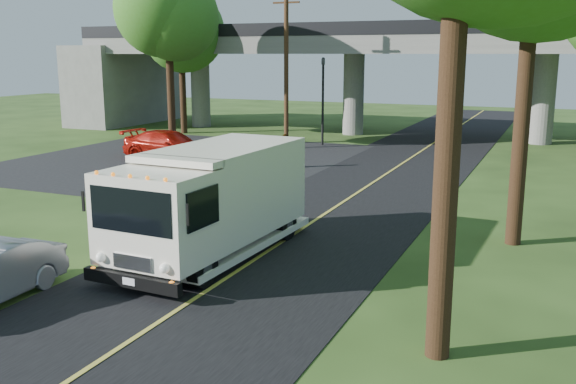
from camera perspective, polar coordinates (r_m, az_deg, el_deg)
The scene contains 12 objects.
ground at distance 13.53m, azimuth -11.84°, elevation -11.63°, with size 120.00×120.00×0.00m, color #263D16.
road at distance 21.99m, azimuth 3.24°, elevation -2.03°, with size 7.00×90.00×0.02m, color black.
parking_lot at distance 33.90m, azimuth -9.67°, elevation 2.85°, with size 16.00×18.00×0.01m, color black.
lane_line at distance 21.98m, azimuth 3.24°, elevation -1.98°, with size 0.12×90.00×0.01m, color gold.
overpass at distance 42.67m, azimuth 13.74°, elevation 10.71°, with size 54.00×10.00×7.30m.
traffic_signal at distance 38.47m, azimuth 3.12°, elevation 8.88°, with size 0.18×0.22×5.20m.
utility_pole at distance 37.12m, azimuth -0.16°, elevation 10.94°, with size 1.60×0.26×9.00m.
tree_left_lot at distance 38.29m, azimuth -10.53°, elevation 15.73°, with size 5.60×5.50×10.50m.
tree_left_far at distance 44.93m, azimuth -9.42°, elevation 14.64°, with size 5.26×5.16×9.89m.
step_van at distance 17.29m, azimuth -6.75°, elevation -0.59°, with size 2.89×7.14×2.95m.
red_sedan at distance 33.83m, azimuth -10.49°, elevation 4.08°, with size 2.11×5.18×1.50m, color #A6130A.
pedestrian at distance 30.89m, azimuth -0.26°, elevation 3.66°, with size 0.60×0.40×1.65m, color gray.
Camera 1 is at (7.29, -10.03, 5.40)m, focal length 40.00 mm.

